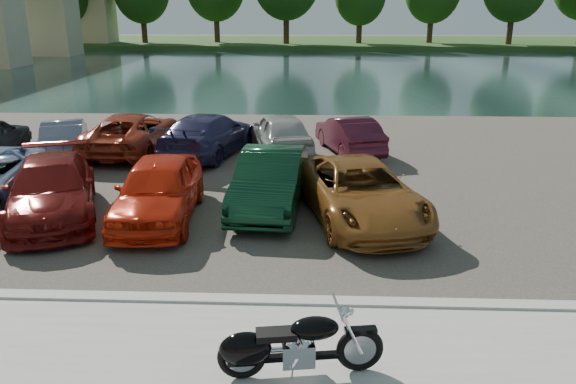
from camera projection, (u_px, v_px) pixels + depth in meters
The scene contains 15 objects.
ground at pixel (294, 378), 7.96m from camera, with size 200.00×200.00×0.00m, color #595447.
kerb at pixel (297, 303), 9.83m from camera, with size 60.00×0.30×0.14m, color #AAA7A0.
parking_lot at pixel (305, 166), 18.38m from camera, with size 60.00×18.00×0.04m, color #3C3731.
river at pixel (309, 70), 45.89m from camera, with size 120.00×40.00×0.00m, color #182B2B.
far_bank at pixel (311, 43), 76.13m from camera, with size 120.00×24.00×0.60m, color #264418.
motorcycle at pixel (286, 346), 7.72m from camera, with size 2.32×0.78×1.05m.
car_3 at pixel (52, 189), 13.74m from camera, with size 1.99×4.90×1.42m, color #65100E.
car_4 at pixel (159, 189), 13.56m from camera, with size 1.79×4.46×1.52m, color red.
car_5 at pixel (271, 180), 14.33m from camera, with size 1.57×4.50×1.48m, color #0E351E.
car_6 at pixel (360, 191), 13.56m from camera, with size 2.36×5.11×1.42m, color #925821.
car_9 at pixel (65, 137), 19.60m from camera, with size 1.34×3.83×1.26m, color slate.
car_10 at pixel (132, 133), 19.82m from camera, with size 2.36×5.11×1.42m, color #9B2F19.
car_11 at pixel (209, 134), 19.51m from camera, with size 2.05×5.03×1.46m, color #2B284F.
car_12 at pixel (280, 132), 19.82m from camera, with size 1.71×4.26×1.45m, color #B1B0AC.
car_13 at pixel (349, 134), 19.87m from camera, with size 1.37×3.93×1.29m, color #4B1423.
Camera 1 is at (0.20, -6.72, 5.01)m, focal length 35.00 mm.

